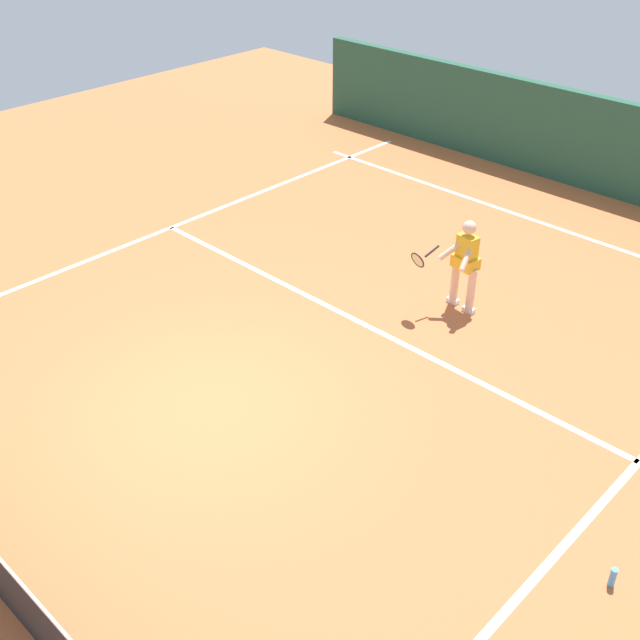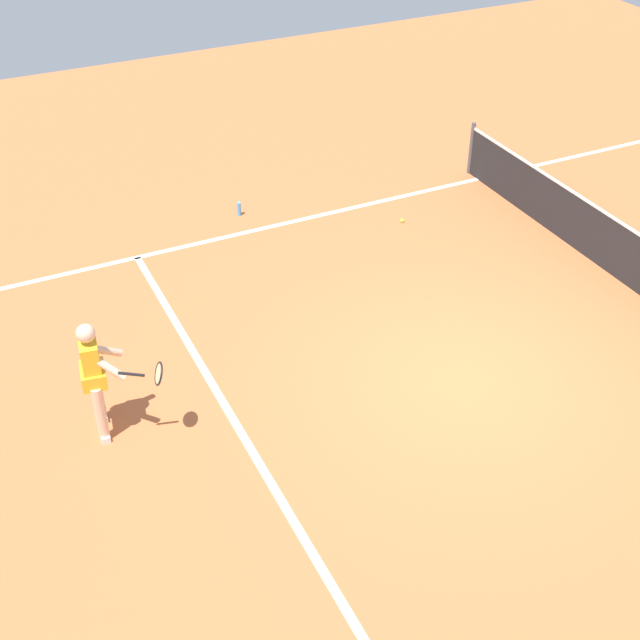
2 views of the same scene
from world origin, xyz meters
name	(u,v)px [view 2 (image 2 of 2)]	position (x,y,z in m)	size (l,w,h in m)	color
ground_plane	(462,377)	(0.00, 0.00, 0.00)	(27.80, 27.80, 0.00)	#C66638
service_line_marking	(249,445)	(0.00, -3.00, 0.00)	(9.51, 0.10, 0.01)	white
sideline_left_marking	(308,218)	(-4.76, 0.00, 0.00)	(0.10, 19.38, 0.01)	white
tennis_player	(96,375)	(-1.02, -4.45, 0.85)	(0.88, 0.91, 1.55)	beige
tennis_ball_near	(402,221)	(-3.94, 1.37, 0.03)	(0.07, 0.07, 0.07)	#D1E533
water_bottle	(239,209)	(-5.37, -1.03, 0.12)	(0.07, 0.07, 0.24)	#4C9EE5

